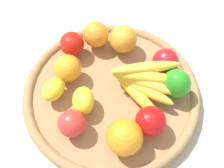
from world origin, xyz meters
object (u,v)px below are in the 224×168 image
Objects in this scene: apple_3 at (72,123)px; orange_2 at (96,34)px; lemon_0 at (84,100)px; apple_1 at (166,61)px; orange_1 at (125,137)px; banana_bunch at (143,82)px; orange_0 at (124,39)px; orange_3 at (68,68)px; apple_2 at (72,44)px; apple_0 at (151,121)px; bell_pepper at (177,84)px; lemon_1 at (54,89)px.

orange_2 is at bearing -10.12° from apple_3.
apple_1 is at bearing -61.92° from lemon_0.
apple_3 is (-0.06, 0.02, 0.01)m from lemon_0.
orange_1 is 0.31m from orange_2.
orange_1 is (-0.14, 0.05, 0.00)m from banana_bunch.
orange_2 is at bearing 76.03° from orange_0.
orange_3 is at bearing 76.88° from banana_bunch.
orange_2 reaches higher than apple_2.
bell_pepper is at bearing -36.13° from apple_0.
bell_pepper reaches higher than orange_3.
bell_pepper is 1.00× the size of orange_1.
apple_0 reaches higher than lemon_1.
banana_bunch reaches higher than apple_0.
orange_2 is at bearing 13.21° from orange_1.
apple_2 and apple_1 have the same top height.
orange_0 is 1.12× the size of apple_1.
lemon_1 is at bearing 165.49° from apple_2.
lemon_1 is 1.00× the size of apple_2.
banana_bunch is at bearing -162.41° from orange_0.
bell_pepper is 0.12m from apple_0.
apple_2 reaches higher than lemon_1.
orange_1 reaches higher than orange_2.
orange_1 reaches higher than apple_2.
lemon_1 is at bearing 68.51° from apple_0.
banana_bunch is at bearing -124.62° from apple_2.
orange_0 is at bearing 12.68° from apple_0.
orange_0 is (0.14, 0.05, -0.00)m from banana_bunch.
orange_1 is (-0.13, -0.17, 0.02)m from lemon_1.
banana_bunch is 0.09m from apple_1.
orange_3 is 0.10m from lemon_0.
orange_3 is 1.04× the size of apple_1.
apple_1 is at bearing 140.97° from bell_pepper.
bell_pepper is 0.28m from orange_3.
orange_2 is 0.21m from apple_1.
orange_1 is at bearing -166.79° from orange_2.
apple_3 is (-0.10, -0.05, 0.01)m from lemon_1.
banana_bunch reaches higher than apple_1.
orange_1 reaches higher than lemon_1.
orange_3 is 0.87× the size of orange_1.
apple_0 is at bearing -88.14° from bell_pepper.
banana_bunch is at bearing -19.10° from orange_1.
bell_pepper is at bearing -100.68° from orange_3.
apple_0 is 0.17m from lemon_0.
bell_pepper is 0.27m from apple_3.
apple_0 is 0.88× the size of orange_1.
orange_3 is (0.06, -0.03, 0.01)m from lemon_1.
orange_0 reaches higher than apple_1.
apple_1 is (-0.09, -0.19, -0.00)m from orange_2.
apple_0 is 0.07m from orange_1.
banana_bunch reaches higher than orange_3.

